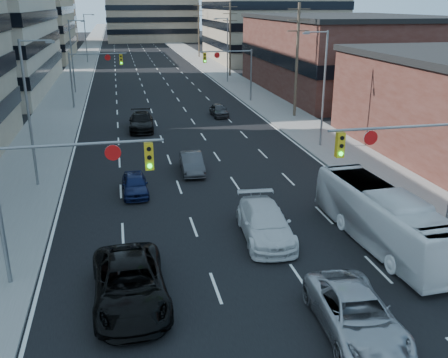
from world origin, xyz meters
TOP-DOWN VIEW (x-y plane):
  - road_surface at (0.00, 130.00)m, footprint 18.00×300.00m
  - sidewalk_left at (-11.50, 130.00)m, footprint 5.00×300.00m
  - sidewalk_right at (11.50, 130.00)m, footprint 5.00×300.00m
  - office_left_far at (-24.00, 100.00)m, footprint 20.00×30.00m
  - storefront_right_mid at (24.00, 50.00)m, footprint 20.00×30.00m
  - office_right_far at (25.00, 88.00)m, footprint 22.00×28.00m
  - bg_block_left at (-28.00, 140.00)m, footprint 24.00×24.00m
  - bg_block_right at (32.00, 130.00)m, footprint 22.00×22.00m
  - signal_near_left at (-7.45, 8.00)m, footprint 6.59×0.33m
  - signal_near_right at (7.45, 8.00)m, footprint 6.59×0.33m
  - signal_far_left at (-7.68, 45.00)m, footprint 6.09×0.33m
  - signal_far_right at (7.68, 45.00)m, footprint 6.09×0.33m
  - utility_pole_block at (12.20, 36.00)m, footprint 2.20×0.28m
  - utility_pole_midblock at (12.20, 66.00)m, footprint 2.20×0.28m
  - utility_pole_distant at (12.20, 96.00)m, footprint 2.20×0.28m
  - streetlight_left_near at (-10.34, 20.00)m, footprint 2.03×0.22m
  - streetlight_left_mid at (-10.34, 55.00)m, footprint 2.03×0.22m
  - streetlight_left_far at (-10.34, 90.00)m, footprint 2.03×0.22m
  - streetlight_right_near at (10.34, 25.00)m, footprint 2.03×0.22m
  - streetlight_right_far at (10.34, 60.00)m, footprint 2.03×0.22m
  - black_pickup at (-5.20, 5.65)m, footprint 2.93×6.04m
  - white_van at (1.45, 10.01)m, footprint 2.68×5.70m
  - silver_suv at (2.43, 2.17)m, footprint 2.82×5.51m
  - transit_bus at (6.70, 8.27)m, footprint 2.77×9.97m
  - sedan_blue at (-4.54, 17.39)m, footprint 1.57×3.75m
  - sedan_grey_center at (-0.57, 20.77)m, footprint 1.54×4.09m
  - sedan_black_far at (-3.28, 33.63)m, footprint 2.40×5.39m
  - sedan_grey_right at (4.77, 37.88)m, footprint 1.59×3.74m

SIDE VIEW (x-z plane):
  - road_surface at x=0.00m, z-range 0.00..0.02m
  - sidewalk_left at x=-11.50m, z-range 0.00..0.15m
  - sidewalk_right at x=11.50m, z-range 0.00..0.15m
  - sedan_grey_right at x=4.77m, z-range 0.00..1.26m
  - sedan_blue at x=-4.54m, z-range 0.00..1.27m
  - sedan_grey_center at x=-0.57m, z-range 0.00..1.33m
  - silver_suv at x=2.43m, z-range 0.00..1.49m
  - sedan_black_far at x=-3.28m, z-range 0.00..1.54m
  - white_van at x=1.45m, z-range 0.00..1.61m
  - black_pickup at x=-5.20m, z-range 0.00..1.66m
  - transit_bus at x=6.70m, z-range 0.00..2.75m
  - signal_far_left at x=-7.68m, z-range 1.30..7.30m
  - signal_far_right at x=7.68m, z-range 1.30..7.30m
  - signal_near_left at x=-7.45m, z-range 1.33..7.33m
  - signal_near_right at x=7.45m, z-range 1.33..7.33m
  - storefront_right_mid at x=24.00m, z-range 0.00..9.00m
  - streetlight_left_near at x=-10.34m, z-range 0.55..9.55m
  - streetlight_left_mid at x=-10.34m, z-range 0.55..9.55m
  - streetlight_left_far at x=-10.34m, z-range 0.55..9.55m
  - streetlight_right_near at x=10.34m, z-range 0.55..9.55m
  - streetlight_right_far at x=10.34m, z-range 0.55..9.55m
  - utility_pole_block at x=12.20m, z-range 0.28..11.28m
  - utility_pole_midblock at x=12.20m, z-range 0.28..11.28m
  - utility_pole_distant at x=12.20m, z-range 0.28..11.28m
  - bg_block_right at x=32.00m, z-range 0.00..12.00m
  - office_right_far at x=25.00m, z-range 0.00..14.00m
  - office_left_far at x=-24.00m, z-range 0.00..16.00m
  - bg_block_left at x=-28.00m, z-range 0.00..20.00m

